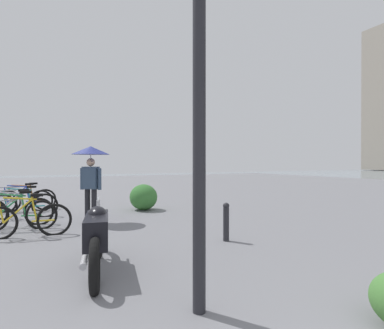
% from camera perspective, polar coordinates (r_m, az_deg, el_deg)
% --- Properties ---
extents(lamppost, '(0.98, 0.28, 4.49)m').
position_cam_1_polar(lamppost, '(3.47, 1.37, 23.28)').
color(lamppost, '#232328').
rests_on(lamppost, ground).
extents(motorcycle, '(2.15, 0.59, 1.06)m').
position_cam_1_polar(motorcycle, '(4.78, -17.59, -12.83)').
color(motorcycle, black).
rests_on(motorcycle, ground).
extents(bicycle_yellow, '(0.24, 1.77, 0.95)m').
position_cam_1_polar(bicycle_yellow, '(7.42, -28.71, -9.25)').
color(bicycle_yellow, black).
rests_on(bicycle_yellow, ground).
extents(bicycle_green, '(0.45, 1.74, 0.95)m').
position_cam_1_polar(bicycle_green, '(8.29, -30.17, -8.23)').
color(bicycle_green, black).
rests_on(bicycle_green, ground).
extents(bicycle_silver, '(0.38, 1.75, 0.95)m').
position_cam_1_polar(bicycle_silver, '(8.85, -30.37, -7.69)').
color(bicycle_silver, black).
rests_on(bicycle_silver, ground).
extents(bicycle_teal, '(0.24, 1.77, 0.95)m').
position_cam_1_polar(bicycle_teal, '(9.92, -29.12, -6.81)').
color(bicycle_teal, black).
rests_on(bicycle_teal, ground).
extents(bicycle_blue, '(0.29, 1.76, 0.95)m').
position_cam_1_polar(bicycle_blue, '(11.18, -29.33, -6.00)').
color(bicycle_blue, black).
rests_on(bicycle_blue, ground).
extents(bicycle_orange, '(0.26, 1.77, 0.95)m').
position_cam_1_polar(bicycle_orange, '(11.39, -28.73, -5.88)').
color(bicycle_orange, black).
rests_on(bicycle_orange, ground).
extents(pedestrian, '(1.00, 1.00, 2.03)m').
position_cam_1_polar(pedestrian, '(8.56, -18.62, 0.42)').
color(pedestrian, black).
rests_on(pedestrian, ground).
extents(bollard_mid, '(0.13, 0.13, 0.78)m').
position_cam_1_polar(bollard_mid, '(6.25, 6.47, -10.56)').
color(bollard_mid, '#232328').
rests_on(bollard_mid, ground).
extents(shrub_low, '(1.01, 0.91, 0.86)m').
position_cam_1_polar(shrub_low, '(10.29, -9.16, -6.10)').
color(shrub_low, '#387533').
rests_on(shrub_low, ground).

